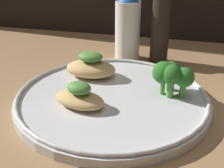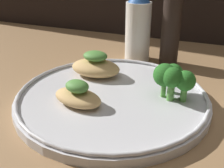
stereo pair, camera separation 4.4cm
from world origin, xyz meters
The scene contains 7 objects.
ground_plane centered at (0.00, 0.00, -0.50)cm, with size 180.00×180.00×1.00cm, color #936D47.
plate centered at (0.00, 0.00, 0.99)cm, with size 30.83×30.83×2.00cm.
grilled_meat_front centered at (-3.79, -4.41, 2.83)cm, with size 8.86×6.37×3.84cm.
grilled_meat_middle centered at (-5.66, 6.22, 3.20)cm, with size 9.18×6.14×4.65cm.
broccoli_bunch centered at (8.91, 2.76, 4.88)cm, with size 6.55×5.70×5.55cm.
sauce_bottle centered at (-1.93, 20.18, 7.39)cm, with size 5.41×5.41×15.45cm.
pepper_grinder centered at (5.08, 20.18, 8.73)cm, with size 3.85×3.85×18.81cm.
Camera 1 is at (10.27, -38.31, 22.72)cm, focal length 45.00 mm.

